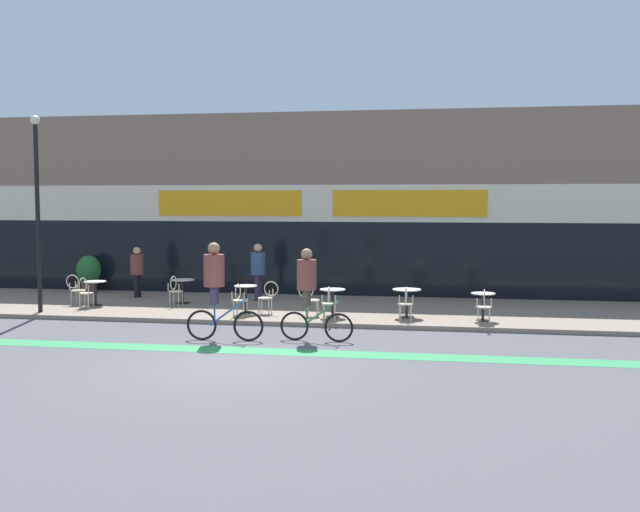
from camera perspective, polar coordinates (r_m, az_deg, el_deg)
name	(u,v)px	position (r m, az deg, el deg)	size (l,w,h in m)	color
ground_plane	(230,365)	(14.97, -6.89, -8.22)	(120.00, 120.00, 0.00)	#4C4C51
sidewalk_slab	(301,309)	(21.89, -1.44, -4.03)	(40.00, 5.50, 0.12)	gray
storefront_facade	(327,206)	(26.30, 0.54, 3.86)	(40.00, 4.06, 6.09)	#7F6656
bike_lane_stripe	(248,351)	(16.25, -5.51, -7.20)	(36.00, 0.70, 0.01)	#2D844C
bistro_table_0	(95,288)	(23.04, -16.75, -2.37)	(0.65, 0.65, 0.72)	black
bistro_table_1	(183,286)	(22.89, -10.43, -2.27)	(0.72, 0.72, 0.73)	black
bistro_table_2	(246,294)	(20.63, -5.68, -2.88)	(0.63, 0.63, 0.77)	black
bistro_table_3	(333,297)	(19.91, 0.96, -3.15)	(0.68, 0.68, 0.75)	black
bistro_table_4	(407,297)	(19.97, 6.62, -3.12)	(0.76, 0.76, 0.76)	black
bistro_table_5	(483,301)	(19.76, 12.32, -3.39)	(0.61, 0.61, 0.72)	black
cafe_chair_0_near	(85,291)	(22.49, -17.48, -2.53)	(0.43, 0.59, 0.90)	beige
cafe_chair_0_side	(76,288)	(23.32, -18.13, -2.30)	(0.58, 0.41, 0.90)	beige
cafe_chair_1_near	(175,289)	(22.31, -11.00, -2.46)	(0.43, 0.59, 0.90)	beige
cafe_chair_2_near	(239,298)	(20.04, -6.17, -3.17)	(0.43, 0.59, 0.90)	beige
cafe_chair_2_side	(268,295)	(20.47, -3.99, -3.00)	(0.58, 0.42, 0.90)	beige
cafe_chair_3_near	(329,301)	(19.30, 0.69, -3.43)	(0.43, 0.59, 0.90)	beige
cafe_chair_3_side	(309,297)	(20.02, -0.81, -3.15)	(0.58, 0.42, 0.90)	beige
cafe_chair_4_near	(406,301)	(19.36, 6.55, -3.44)	(0.45, 0.60, 0.90)	beige
cafe_chair_5_near	(484,304)	(19.13, 12.39, -3.60)	(0.41, 0.58, 0.90)	beige
planter_pot	(89,272)	(26.41, -17.21, -1.18)	(0.81, 0.81, 1.24)	brown
lamp_post	(37,200)	(22.04, -20.74, 4.02)	(0.26, 0.26, 5.42)	black
cyclist_0	(309,287)	(17.09, -0.85, -2.36)	(1.71, 0.51, 2.13)	black
cyclist_1	(216,283)	(17.29, -7.89, -2.04)	(1.81, 0.53, 2.27)	black
pedestrian_near_end	(258,267)	(23.19, -4.75, -0.82)	(0.52, 0.52, 1.76)	#382D47
pedestrian_far_end	(137,268)	(24.54, -13.76, -0.86)	(0.48, 0.48, 1.61)	black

